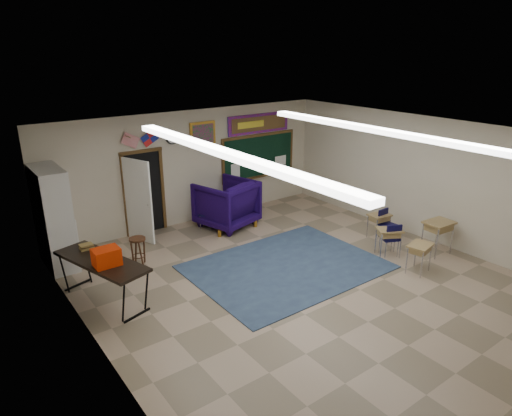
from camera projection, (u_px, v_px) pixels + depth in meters
floor at (304, 284)px, 9.21m from camera, size 9.00×9.00×0.00m
back_wall at (192, 167)px, 12.11m from camera, size 8.00×0.04×3.00m
left_wall at (99, 274)px, 6.46m from camera, size 0.04×9.00×3.00m
right_wall at (430, 180)px, 10.95m from camera, size 0.04×9.00×3.00m
ceiling at (310, 137)px, 8.20m from camera, size 8.00×9.00×0.04m
area_rug at (286, 267)px, 9.93m from camera, size 4.00×3.00×0.02m
fluorescent_strips at (310, 140)px, 8.22m from camera, size 3.86×6.00×0.10m
doorway at (142, 195)px, 11.30m from camera, size 1.10×0.89×2.16m
chalkboard at (259, 157)px, 13.33m from camera, size 2.55×0.14×1.30m
bulletin_board at (259, 123)px, 13.00m from camera, size 2.10×0.05×0.55m
framed_art_print at (203, 134)px, 11.99m from camera, size 0.75×0.05×0.65m
wall_clock at (172, 138)px, 11.49m from camera, size 0.32×0.05×0.32m
wall_flags at (140, 137)px, 10.95m from camera, size 1.16×0.06×0.70m
storage_cabinet at (54, 218)px, 9.67m from camera, size 0.59×1.25×2.20m
wingback_armchair at (226, 203)px, 12.02m from camera, size 1.63×1.66×1.24m
student_chair_reading at (207, 215)px, 11.93m from camera, size 0.51×0.51×0.74m
student_chair_desk_a at (389, 239)px, 10.38m from camera, size 0.53×0.53×0.80m
student_chair_desk_b at (388, 226)px, 11.16m from camera, size 0.40×0.40×0.78m
student_desk_front_left at (388, 241)px, 10.36m from camera, size 0.68×0.63×0.65m
student_desk_front_right at (379, 225)px, 11.32m from camera, size 0.56×0.45×0.63m
student_desk_back_left at (419, 257)px, 9.60m from camera, size 0.61×0.51×0.64m
student_desk_back_right at (437, 236)px, 10.44m from camera, size 0.69×0.54×0.79m
folding_table at (103, 279)px, 8.48m from camera, size 1.24×2.16×1.17m
wooden_stool at (138, 251)px, 9.94m from camera, size 0.36×0.36×0.63m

